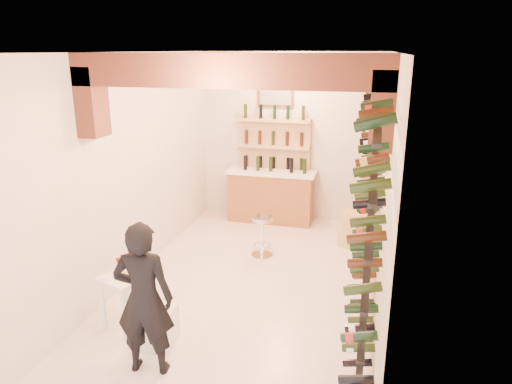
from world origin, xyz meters
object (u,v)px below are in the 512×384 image
white_stool (159,327)px  person (144,299)px  wine_rack (367,189)px  chrome_barstool (262,234)px  back_counter (271,195)px  tasting_table (125,285)px  crate_lower (357,237)px

white_stool → person: person is taller
person → white_stool: bearing=-88.6°
wine_rack → chrome_barstool: size_ratio=8.39×
chrome_barstool → wine_rack: bearing=-31.5°
white_stool → back_counter: bearing=85.4°
wine_rack → white_stool: bearing=-143.1°
tasting_table → crate_lower: size_ratio=1.50×
crate_lower → tasting_table: bearing=-129.0°
person → crate_lower: (1.96, 3.83, -0.66)m
tasting_table → person: (0.61, -0.66, 0.27)m
back_counter → crate_lower: back_counter is taller
back_counter → chrome_barstool: bearing=-82.2°
chrome_barstool → person: bearing=-99.1°
back_counter → person: size_ratio=1.03×
back_counter → white_stool: back_counter is taller
back_counter → tasting_table: bearing=-102.1°
wine_rack → tasting_table: wine_rack is taller
wine_rack → crate_lower: size_ratio=10.31×
wine_rack → crate_lower: (-0.13, 1.77, -1.38)m
wine_rack → chrome_barstool: (-1.60, 0.98, -1.16)m
back_counter → person: bearing=-93.2°
crate_lower → wine_rack: bearing=-85.8°
wine_rack → white_stool: size_ratio=12.58×
wine_rack → back_counter: bearing=124.7°
chrome_barstool → white_stool: bearing=-102.3°
white_stool → chrome_barstool: (0.57, 2.61, 0.17)m
wine_rack → person: bearing=-135.5°
tasting_table → person: bearing=-27.5°
tasting_table → wine_rack: bearing=47.1°
tasting_table → back_counter: bearing=97.5°
tasting_table → person: 0.93m
person → crate_lower: 4.36m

